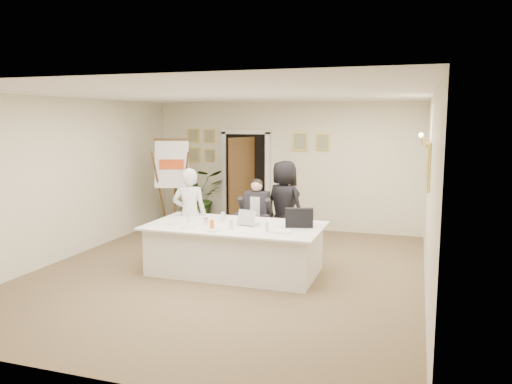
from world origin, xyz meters
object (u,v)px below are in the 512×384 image
object	(u,v)px
flip_chart	(173,192)
steel_jug	(206,221)
potted_palm	(197,197)
seated_man	(256,216)
paper_stack	(281,231)
standing_woman	(284,206)
conference_table	(235,248)
laptop	(249,216)
oj_glass	(212,224)
laptop_bag	(299,218)
standing_man	(190,214)

from	to	relation	value
flip_chart	steel_jug	distance (m)	2.82
flip_chart	potted_palm	world-z (taller)	flip_chart
seated_man	steel_jug	bearing A→B (deg)	-105.87
seated_man	paper_stack	size ratio (longest dim) A/B	4.43
standing_woman	conference_table	bearing A→B (deg)	99.59
seated_man	laptop	distance (m)	1.15
steel_jug	flip_chart	bearing A→B (deg)	127.88
standing_woman	steel_jug	world-z (taller)	standing_woman
oj_glass	laptop	bearing A→B (deg)	44.49
steel_jug	seated_man	bearing A→B (deg)	73.07
potted_palm	laptop_bag	xyz separation A→B (m)	(3.12, -3.04, 0.27)
steel_jug	standing_man	bearing A→B (deg)	133.21
paper_stack	steel_jug	world-z (taller)	steel_jug
flip_chart	laptop	size ratio (longest dim) A/B	5.81
laptop	conference_table	bearing A→B (deg)	-146.06
steel_jug	conference_table	bearing A→B (deg)	18.57
paper_stack	oj_glass	size ratio (longest dim) A/B	2.40
standing_man	laptop	world-z (taller)	standing_man
paper_stack	laptop	bearing A→B (deg)	149.03
laptop_bag	steel_jug	size ratio (longest dim) A/B	3.89
seated_man	laptop	bearing A→B (deg)	-76.67
standing_man	laptop_bag	world-z (taller)	standing_man
conference_table	laptop	size ratio (longest dim) A/B	8.01
seated_man	conference_table	bearing A→B (deg)	-87.44
standing_man	steel_jug	xyz separation A→B (m)	(0.58, -0.62, 0.03)
laptop_bag	seated_man	bearing A→B (deg)	119.72
flip_chart	paper_stack	bearing A→B (deg)	-38.39
conference_table	oj_glass	bearing A→B (deg)	-123.52
conference_table	oj_glass	distance (m)	0.62
steel_jug	laptop	bearing A→B (deg)	19.26
conference_table	laptop	world-z (taller)	laptop
standing_woman	flip_chart	bearing A→B (deg)	12.21
standing_man	steel_jug	distance (m)	0.85
standing_woman	potted_palm	bearing A→B (deg)	-9.15
standing_man	potted_palm	bearing A→B (deg)	-87.46
flip_chart	standing_woman	bearing A→B (deg)	-11.08
potted_palm	oj_glass	bearing A→B (deg)	-62.04
conference_table	steel_jug	xyz separation A→B (m)	(-0.43, -0.15, 0.44)
conference_table	potted_palm	world-z (taller)	potted_palm
potted_palm	paper_stack	distance (m)	4.56
potted_palm	steel_jug	distance (m)	3.72
potted_palm	paper_stack	size ratio (longest dim) A/B	4.17
conference_table	steel_jug	bearing A→B (deg)	-161.43
potted_palm	steel_jug	bearing A→B (deg)	-63.14
standing_woman	laptop	distance (m)	1.52
standing_man	potted_palm	world-z (taller)	standing_man
seated_man	laptop	xyz separation A→B (m)	(0.24, -1.10, 0.22)
potted_palm	flip_chart	bearing A→B (deg)	-92.79
oj_glass	standing_man	bearing A→B (deg)	132.95
laptop	paper_stack	world-z (taller)	laptop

